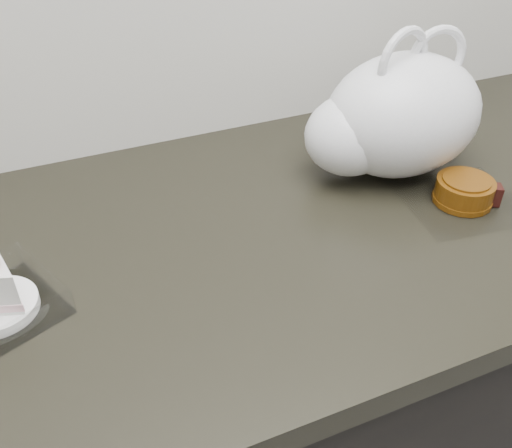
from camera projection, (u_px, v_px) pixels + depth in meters
counter at (269, 409)px, 1.11m from camera, size 2.04×0.64×0.90m
mooncake_wrap at (465, 193)px, 0.88m from camera, size 0.20×0.19×0.04m
plastic_bag at (393, 118)px, 0.91m from camera, size 0.31×0.23×0.24m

